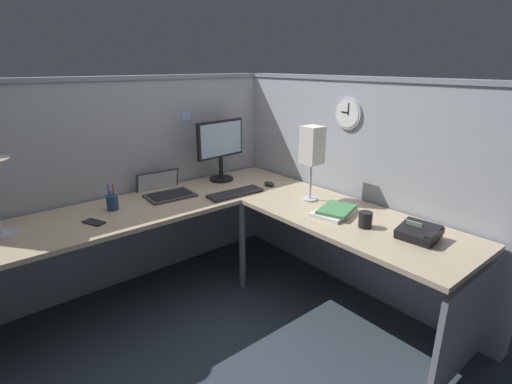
# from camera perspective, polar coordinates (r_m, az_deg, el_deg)

# --- Properties ---
(ground_plane) EXTENTS (6.80, 6.80, 0.00)m
(ground_plane) POSITION_cam_1_polar(r_m,az_deg,el_deg) (2.92, -2.56, -16.14)
(ground_plane) COLOR #2D3842
(cubicle_wall_back) EXTENTS (2.57, 0.12, 1.58)m
(cubicle_wall_back) POSITION_cam_1_polar(r_m,az_deg,el_deg) (3.12, -17.98, 1.47)
(cubicle_wall_back) COLOR #999EA8
(cubicle_wall_back) RESTS_ON ground
(cubicle_wall_right) EXTENTS (0.12, 2.37, 1.58)m
(cubicle_wall_right) POSITION_cam_1_polar(r_m,az_deg,el_deg) (2.97, 13.92, 1.00)
(cubicle_wall_right) COLOR #999EA8
(cubicle_wall_right) RESTS_ON ground
(desk) EXTENTS (2.35, 2.15, 0.73)m
(desk) POSITION_cam_1_polar(r_m,az_deg,el_deg) (2.50, -4.78, -5.85)
(desk) COLOR tan
(desk) RESTS_ON ground
(monitor) EXTENTS (0.46, 0.20, 0.50)m
(monitor) POSITION_cam_1_polar(r_m,az_deg,el_deg) (3.17, -5.30, 6.87)
(monitor) COLOR black
(monitor) RESTS_ON desk
(laptop) EXTENTS (0.36, 0.40, 0.22)m
(laptop) POSITION_cam_1_polar(r_m,az_deg,el_deg) (2.97, -13.46, 0.27)
(laptop) COLOR #38383D
(laptop) RESTS_ON desk
(keyboard) EXTENTS (0.44, 0.16, 0.02)m
(keyboard) POSITION_cam_1_polar(r_m,az_deg,el_deg) (2.87, -3.10, -0.18)
(keyboard) COLOR #232326
(keyboard) RESTS_ON desk
(computer_mouse) EXTENTS (0.06, 0.10, 0.03)m
(computer_mouse) POSITION_cam_1_polar(r_m,az_deg,el_deg) (3.07, 2.00, 1.22)
(computer_mouse) COLOR #232326
(computer_mouse) RESTS_ON desk
(pen_cup) EXTENTS (0.08, 0.08, 0.18)m
(pen_cup) POSITION_cam_1_polar(r_m,az_deg,el_deg) (2.73, -20.61, -1.46)
(pen_cup) COLOR navy
(pen_cup) RESTS_ON desk
(cell_phone) EXTENTS (0.12, 0.16, 0.01)m
(cell_phone) POSITION_cam_1_polar(r_m,az_deg,el_deg) (2.56, -22.99, -4.17)
(cell_phone) COLOR black
(cell_phone) RESTS_ON desk
(office_phone) EXTENTS (0.21, 0.22, 0.11)m
(office_phone) POSITION_cam_1_polar(r_m,az_deg,el_deg) (2.32, 23.21, -5.67)
(office_phone) COLOR black
(office_phone) RESTS_ON desk
(book_stack) EXTENTS (0.33, 0.27, 0.04)m
(book_stack) POSITION_cam_1_polar(r_m,az_deg,el_deg) (2.54, 11.68, -2.81)
(book_stack) COLOR silver
(book_stack) RESTS_ON desk
(desk_lamp_paper) EXTENTS (0.13, 0.13, 0.53)m
(desk_lamp_paper) POSITION_cam_1_polar(r_m,az_deg,el_deg) (2.68, 8.36, 6.59)
(desk_lamp_paper) COLOR #B7BABF
(desk_lamp_paper) RESTS_ON desk
(coffee_mug) EXTENTS (0.08, 0.08, 0.10)m
(coffee_mug) POSITION_cam_1_polar(r_m,az_deg,el_deg) (2.38, 15.98, -3.99)
(coffee_mug) COLOR black
(coffee_mug) RESTS_ON desk
(wall_clock) EXTENTS (0.04, 0.22, 0.22)m
(wall_clock) POSITION_cam_1_polar(r_m,az_deg,el_deg) (2.83, 13.61, 11.26)
(wall_clock) COLOR #B7BABF
(pinned_note_leftmost) EXTENTS (0.09, 0.00, 0.07)m
(pinned_note_leftmost) POSITION_cam_1_polar(r_m,az_deg,el_deg) (3.17, -10.33, 11.05)
(pinned_note_leftmost) COLOR #99B7E5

